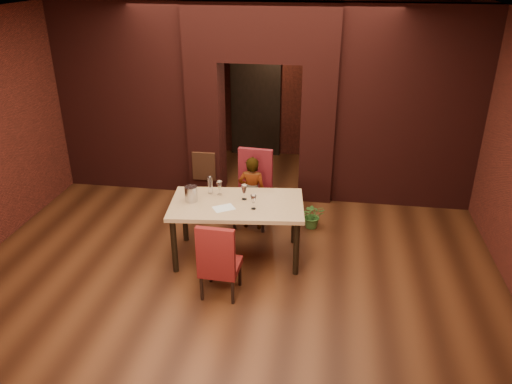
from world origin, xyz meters
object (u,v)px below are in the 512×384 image
Objects in this scene: dining_table at (237,230)px; wine_glass_b at (244,192)px; water_bottle at (210,185)px; chair_far at (252,190)px; chair_near at (220,258)px; person_seated at (252,193)px; potted_plant at (313,215)px; wine_bucket at (191,194)px; wine_glass_c at (253,202)px; wine_glass_a at (220,188)px.

wine_glass_b is at bearing 50.25° from dining_table.
water_bottle is (-0.41, 0.23, 0.55)m from dining_table.
chair_near is (-0.09, -1.81, -0.08)m from chair_far.
water_bottle is at bearing 56.69° from person_seated.
chair_far is 2.87× the size of potted_plant.
chair_near is at bearing -88.16° from chair_far.
wine_bucket is at bearing -126.10° from water_bottle.
water_bottle is (-0.66, 0.37, 0.04)m from wine_glass_c.
person_seated is (0.06, 0.86, 0.16)m from dining_table.
chair_far is 0.88m from wine_glass_a.
wine_glass_c is 1.53m from potted_plant.
chair_near is at bearing -96.97° from wine_glass_b.
person_seated reaches higher than water_bottle.
dining_table is 0.88m from person_seated.
wine_glass_c reaches higher than chair_near.
wine_glass_b is at bearing 123.02° from wine_glass_c.
person_seated is 0.88m from water_bottle.
person_seated reaches higher than wine_glass_b.
potted_plant is (0.99, 0.99, -0.21)m from dining_table.
wine_glass_c reaches higher than dining_table.
wine_glass_b is 1.07× the size of wine_glass_c.
wine_bucket is at bearing 173.13° from wine_glass_c.
potted_plant is at bearing -116.84° from chair_near.
dining_table is at bearing -90.57° from chair_near.
wine_glass_b is at bearing 12.82° from wine_bucket.
chair_far is 0.09m from person_seated.
potted_plant is (1.40, 0.76, -0.76)m from water_bottle.
wine_glass_b is at bearing -136.18° from potted_plant.
wine_glass_c is 0.94× the size of wine_bucket.
wine_glass_c is (0.29, 0.72, 0.42)m from chair_near.
wine_bucket is at bearing -167.18° from wine_glass_b.
chair_far reaches higher than dining_table.
chair_near is 1.09m from wine_bucket.
wine_glass_a is 1.03× the size of wine_glass_c.
wine_glass_b is 0.71m from wine_bucket.
water_bottle reaches higher than chair_near.
chair_far is at bearing 57.25° from water_bottle.
wine_glass_b is 0.79× the size of water_bottle.
wine_glass_b reaches higher than wine_bucket.
water_bottle is (-0.46, -0.72, 0.37)m from chair_far.
chair_far is 4.38× the size of water_bottle.
potted_plant is at bearing 28.43° from water_bottle.
dining_table is at bearing -134.84° from potted_plant.
wine_glass_b reaches higher than potted_plant.
chair_far reaches higher than person_seated.
chair_near is 2.14m from potted_plant.
water_bottle is at bearing -118.07° from chair_far.
dining_table is at bearing -37.19° from wine_glass_a.
wine_glass_c is 0.76m from water_bottle.
wine_glass_c is at bearing -33.70° from wine_glass_a.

